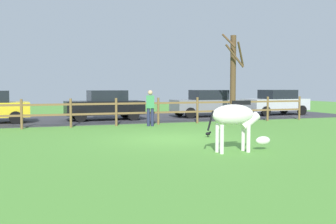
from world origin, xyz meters
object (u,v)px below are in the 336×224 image
crow_on_grass (208,134)px  visitor_near_fence (150,106)px  bare_tree (233,76)px  parked_car_grey (207,103)px  zebra (236,118)px  parked_car_black (105,105)px  parked_car_silver (276,102)px

crow_on_grass → visitor_near_fence: visitor_near_fence is taller
bare_tree → parked_car_grey: size_ratio=1.11×
zebra → parked_car_black: 11.00m
bare_tree → parked_car_grey: 3.56m
bare_tree → visitor_near_fence: (-4.50, -0.46, -1.41)m
parked_car_silver → visitor_near_fence: visitor_near_fence is taller
bare_tree → parked_car_silver: (4.81, 3.17, -1.47)m
bare_tree → visitor_near_fence: bare_tree is taller
bare_tree → visitor_near_fence: 4.74m
visitor_near_fence → crow_on_grass: bearing=-79.2°
crow_on_grass → parked_car_grey: parked_car_grey is taller
crow_on_grass → parked_car_silver: 11.67m
zebra → parked_car_grey: bearing=68.4°
parked_car_silver → visitor_near_fence: 9.99m
parked_car_silver → bare_tree: bearing=-146.6°
parked_car_grey → visitor_near_fence: (-4.58, -3.71, 0.06)m
parked_car_grey → crow_on_grass: bearing=-115.0°
parked_car_silver → parked_car_grey: bearing=179.1°
bare_tree → parked_car_black: bare_tree is taller
zebra → parked_car_silver: (9.14, 11.10, -0.08)m
parked_car_black → visitor_near_fence: size_ratio=2.46×
parked_car_grey → parked_car_black: (-6.03, -0.29, 0.00)m
parked_car_grey → visitor_near_fence: bearing=-141.0°
parked_car_silver → parked_car_black: 10.76m
crow_on_grass → parked_car_grey: size_ratio=0.05×
bare_tree → crow_on_grass: (-3.67, -4.82, -2.19)m
zebra → crow_on_grass: 3.28m
zebra → visitor_near_fence: (-0.16, 7.47, -0.02)m
crow_on_grass → parked_car_black: parked_car_black is taller
bare_tree → crow_on_grass: bare_tree is taller
parked_car_silver → zebra: bearing=-129.5°
crow_on_grass → parked_car_grey: bearing=65.0°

